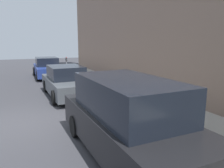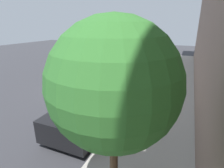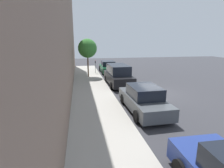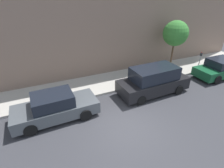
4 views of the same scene
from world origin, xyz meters
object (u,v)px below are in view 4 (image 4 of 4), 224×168
Objects in this scene: parked_minivan_second at (154,81)px; parked_sedan_third at (55,107)px; parked_sedan_nearest at (221,68)px; street_tree at (176,33)px; parking_meter_near at (200,59)px.

parked_minivan_second is 1.09× the size of parked_sedan_third.
parked_sedan_nearest is 13.14m from parked_sedan_third.
street_tree reaches higher than parked_minivan_second.
parked_sedan_nearest is 1.09× the size of street_tree.
street_tree is (2.61, -10.26, 2.53)m from parked_sedan_third.
parking_meter_near reaches higher than parked_sedan_third.
parked_sedan_nearest is 1.00× the size of parked_sedan_third.
parked_sedan_third is at bearing 97.22° from parking_meter_near.
street_tree is at bearing -75.71° from parked_sedan_third.
parked_sedan_third is (0.08, 13.14, 0.00)m from parked_sedan_nearest.
parked_sedan_third is 2.97× the size of parking_meter_near.
parked_minivan_second is 3.24× the size of parking_meter_near.
street_tree is (2.69, 2.87, 2.53)m from parked_sedan_nearest.
parking_meter_near is at bearing -82.78° from parked_sedan_third.
parked_sedan_third is at bearing 89.67° from parked_sedan_nearest.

